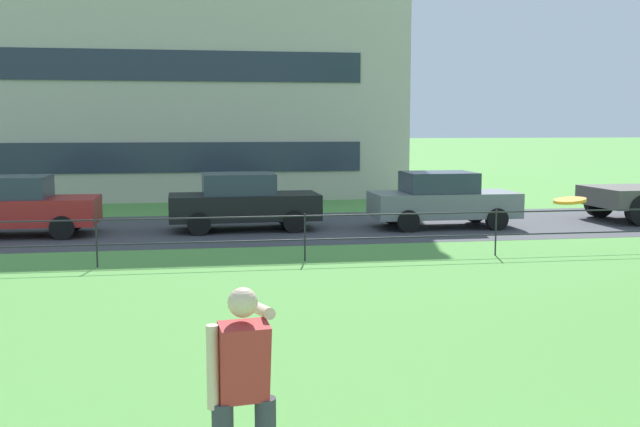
{
  "coord_description": "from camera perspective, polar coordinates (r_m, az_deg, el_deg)",
  "views": [
    {
      "loc": [
        -2.13,
        -1.56,
        2.84
      ],
      "look_at": [
        -0.48,
        8.63,
        1.6
      ],
      "focal_mm": 41.57,
      "sensor_mm": 36.0,
      "label": 1
    }
  ],
  "objects": [
    {
      "name": "car_grey_center",
      "position": [
        20.79,
        9.39,
        1.08
      ],
      "size": [
        4.0,
        1.82,
        1.54
      ],
      "color": "slate",
      "rests_on": "ground"
    },
    {
      "name": "car_red_left",
      "position": [
        20.4,
        -22.41,
        0.54
      ],
      "size": [
        4.02,
        1.84,
        1.54
      ],
      "color": "red",
      "rests_on": "ground"
    },
    {
      "name": "person_thrower",
      "position": [
        5.62,
        -5.92,
        -13.36
      ],
      "size": [
        0.51,
        0.83,
        1.67
      ],
      "color": "#383842",
      "rests_on": "ground"
    },
    {
      "name": "street_strip",
      "position": [
        20.53,
        -3.16,
        -1.09
      ],
      "size": [
        80.0,
        6.34,
        0.01
      ],
      "primitive_type": "cube",
      "color": "#424247",
      "rests_on": "ground"
    },
    {
      "name": "park_fence",
      "position": [
        15.43,
        -1.18,
        -1.22
      ],
      "size": [
        33.66,
        0.04,
        1.0
      ],
      "color": "#232328",
      "rests_on": "ground"
    },
    {
      "name": "car_black_right",
      "position": [
        20.08,
        -5.96,
        0.93
      ],
      "size": [
        4.05,
        1.91,
        1.54
      ],
      "color": "black",
      "rests_on": "ground"
    },
    {
      "name": "apartment_building_background",
      "position": [
        34.85,
        -16.66,
        13.1
      ],
      "size": [
        24.69,
        13.97,
        13.59
      ],
      "color": "beige",
      "rests_on": "ground"
    },
    {
      "name": "frisbee",
      "position": [
        6.63,
        18.68,
        0.95
      ],
      "size": [
        0.34,
        0.34,
        0.05
      ],
      "color": "orange"
    }
  ]
}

